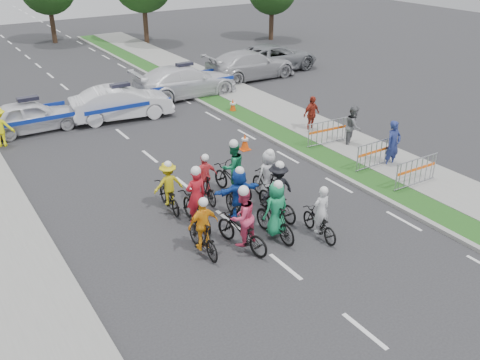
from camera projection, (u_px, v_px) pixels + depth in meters
ground at (285, 267)px, 14.44m from camera, size 90.00×90.00×0.00m
curb_right at (314, 162)px, 20.68m from camera, size 0.20×60.00×0.12m
grass_strip at (327, 158)px, 21.02m from camera, size 1.20×60.00×0.11m
sidewalk_right at (361, 148)px, 21.89m from camera, size 2.40×60.00×0.13m
rider_0 at (320, 220)px, 15.61m from camera, size 0.72×1.69×1.68m
rider_1 at (275, 216)px, 15.47m from camera, size 0.82×1.83×1.90m
rider_2 at (242, 226)px, 14.95m from camera, size 1.08×2.08×2.02m
rider_3 at (203, 232)px, 14.75m from camera, size 0.91×1.71×1.79m
rider_4 at (277, 195)px, 16.64m from camera, size 1.08×1.91×1.93m
rider_5 at (238, 198)px, 16.32m from camera, size 1.55×1.84×1.89m
rider_6 at (196, 207)px, 16.11m from camera, size 0.84×2.04×2.04m
rider_7 at (268, 181)px, 17.59m from camera, size 0.80×1.80×1.89m
rider_8 at (233, 175)px, 17.96m from camera, size 0.92×2.07×2.05m
rider_9 at (205, 183)px, 17.60m from camera, size 0.88×1.66×1.72m
rider_10 at (169, 190)px, 17.08m from camera, size 1.00×1.74×1.73m
police_car_0 at (31, 116)px, 23.60m from camera, size 4.17×1.68×1.42m
police_car_1 at (122, 103)px, 25.14m from camera, size 4.89×2.30×1.55m
police_car_2 at (185, 81)px, 28.41m from camera, size 5.77×2.45×1.66m
civilian_sedan at (250, 65)px, 31.74m from camera, size 5.73×2.38×1.66m
civilian_suv at (273, 57)px, 33.52m from camera, size 6.02×2.94×1.65m
spectator_0 at (393, 144)px, 20.01m from camera, size 0.68×0.45×1.83m
spectator_1 at (353, 126)px, 21.97m from camera, size 1.06×1.03×1.71m
spectator_2 at (311, 114)px, 23.48m from camera, size 1.01×0.54×1.63m
marshal_hiviz at (0, 127)px, 21.95m from camera, size 1.24×0.96×1.68m
barrier_0 at (416, 173)px, 18.54m from camera, size 2.00×0.52×1.12m
barrier_1 at (376, 155)px, 19.99m from camera, size 2.01×0.55×1.12m
barrier_2 at (327, 133)px, 22.07m from camera, size 2.03×0.62×1.12m
cone_0 at (245, 142)px, 21.81m from camera, size 0.40×0.40×0.70m
cone_1 at (233, 106)px, 26.14m from camera, size 0.40×0.40×0.70m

